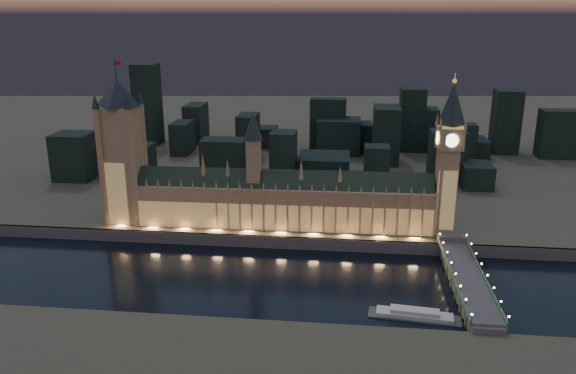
# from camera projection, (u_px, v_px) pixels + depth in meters

# --- Properties ---
(ground_plane) EXTENTS (2000.00, 2000.00, 0.00)m
(ground_plane) POSITION_uv_depth(u_px,v_px,m) (269.00, 275.00, 330.82)
(ground_plane) COLOR black
(ground_plane) RESTS_ON ground
(north_bank) EXTENTS (2000.00, 960.00, 8.00)m
(north_bank) POSITION_uv_depth(u_px,v_px,m) (319.00, 116.00, 823.51)
(north_bank) COLOR #3F4C34
(north_bank) RESTS_ON ground
(embankment_wall) EXTENTS (2000.00, 2.50, 8.00)m
(embankment_wall) POSITION_uv_depth(u_px,v_px,m) (278.00, 242.00, 368.58)
(embankment_wall) COLOR #464050
(embankment_wall) RESTS_ON ground
(palace_of_westminster) EXTENTS (202.00, 23.04, 78.00)m
(palace_of_westminster) POSITION_uv_depth(u_px,v_px,m) (282.00, 200.00, 381.68)
(palace_of_westminster) COLOR #967954
(palace_of_westminster) RESTS_ON north_bank
(victoria_tower) EXTENTS (31.68, 31.68, 110.52)m
(victoria_tower) POSITION_uv_depth(u_px,v_px,m) (122.00, 144.00, 382.76)
(victoria_tower) COLOR #967954
(victoria_tower) RESTS_ON north_bank
(elizabeth_tower) EXTENTS (18.00, 18.00, 104.92)m
(elizabeth_tower) POSITION_uv_depth(u_px,v_px,m) (449.00, 147.00, 358.67)
(elizabeth_tower) COLOR #967954
(elizabeth_tower) RESTS_ON north_bank
(westminster_bridge) EXTENTS (17.46, 113.00, 15.90)m
(westminster_bridge) POSITION_uv_depth(u_px,v_px,m) (465.00, 278.00, 314.03)
(westminster_bridge) COLOR #464050
(westminster_bridge) RESTS_ON ground
(river_boat) EXTENTS (47.32, 15.94, 4.50)m
(river_boat) POSITION_uv_depth(u_px,v_px,m) (414.00, 314.00, 284.83)
(river_boat) COLOR #464050
(river_boat) RESTS_ON ground
(city_backdrop) EXTENTS (496.43, 215.63, 88.08)m
(city_backdrop) POSITION_uv_depth(u_px,v_px,m) (336.00, 138.00, 554.28)
(city_backdrop) COLOR black
(city_backdrop) RESTS_ON north_bank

